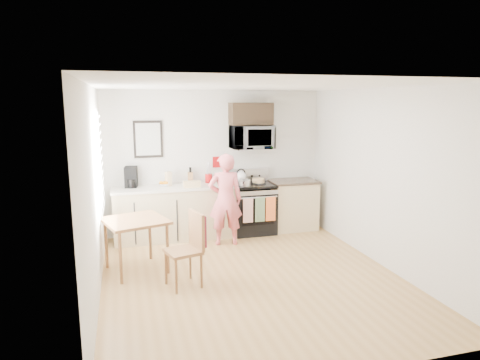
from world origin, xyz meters
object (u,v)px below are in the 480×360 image
object	(u,v)px
microwave	(251,137)
dining_table	(135,225)
chair	(193,238)
cake	(259,181)
person	(225,199)
range	(253,209)

from	to	relation	value
microwave	dining_table	distance (m)	2.79
microwave	chair	distance (m)	2.78
cake	dining_table	bearing A→B (deg)	-150.16
dining_table	cake	bearing A→B (deg)	29.84
person	dining_table	distance (m)	1.70
person	cake	distance (m)	0.92
dining_table	cake	world-z (taller)	cake
range	dining_table	world-z (taller)	range
dining_table	chair	size ratio (longest dim) A/B	0.90
microwave	range	bearing A→B (deg)	-89.94
person	chair	world-z (taller)	person
chair	dining_table	bearing A→B (deg)	121.14
cake	microwave	bearing A→B (deg)	128.17
person	dining_table	size ratio (longest dim) A/B	1.77
dining_table	cake	xyz separation A→B (m)	(2.25, 1.29, 0.29)
person	dining_table	xyz separation A→B (m)	(-1.50, -0.79, -0.11)
range	person	size ratio (longest dim) A/B	0.74
range	chair	world-z (taller)	range
range	person	distance (m)	0.90
microwave	dining_table	xyz separation A→B (m)	(-2.15, -1.42, -1.09)
dining_table	chair	xyz separation A→B (m)	(0.71, -0.67, -0.04)
dining_table	chair	world-z (taller)	chair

